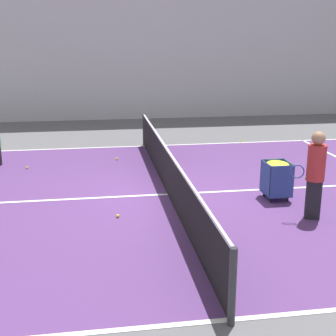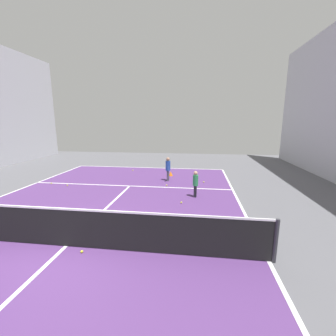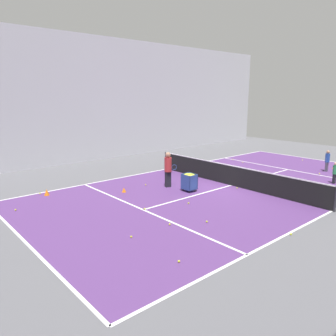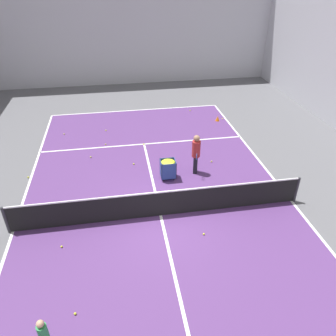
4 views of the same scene
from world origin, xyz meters
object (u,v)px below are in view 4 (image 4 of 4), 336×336
at_px(child_midcourt, 44,334).
at_px(training_cone_0, 198,145).
at_px(ball_cart, 168,166).
at_px(tennis_net, 160,203).
at_px(coach_at_net, 196,152).

xyz_separation_m(child_midcourt, training_cone_0, (5.93, 9.26, -0.54)).
relative_size(child_midcourt, ball_cart, 1.31).
distance_m(tennis_net, child_midcourt, 5.52).
distance_m(tennis_net, training_cone_0, 5.53).
distance_m(child_midcourt, ball_cart, 7.86).
xyz_separation_m(ball_cart, training_cone_0, (1.94, 2.49, -0.50)).
bearing_deg(ball_cart, tennis_net, -105.89).
height_order(child_midcourt, ball_cart, child_midcourt).
xyz_separation_m(child_midcourt, ball_cart, (4.00, 6.77, -0.04)).
xyz_separation_m(coach_at_net, child_midcourt, (-5.25, -7.05, -0.37)).
height_order(tennis_net, child_midcourt, child_midcourt).
bearing_deg(tennis_net, child_midcourt, -127.01).
bearing_deg(coach_at_net, tennis_net, -18.46).
bearing_deg(tennis_net, training_cone_0, 61.75).
bearing_deg(training_cone_0, tennis_net, -118.25).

